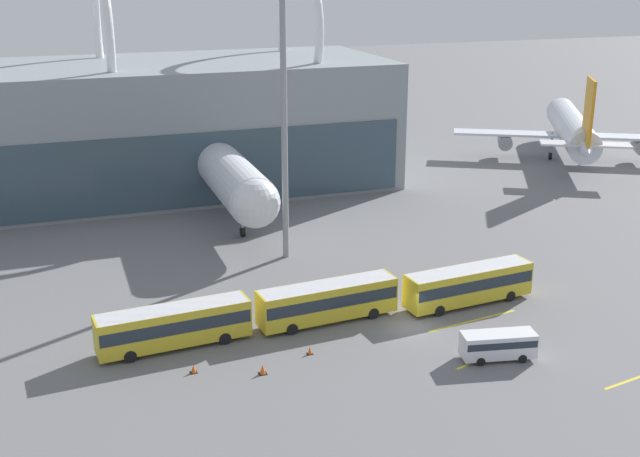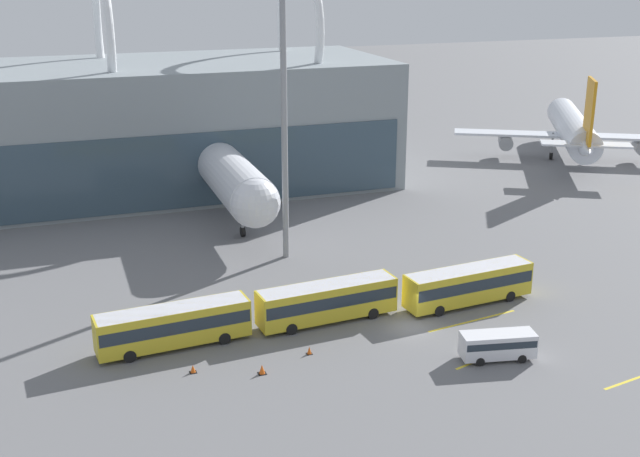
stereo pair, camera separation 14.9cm
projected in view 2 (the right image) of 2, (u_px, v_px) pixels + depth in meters
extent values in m
plane|color=slate|center=(412.00, 327.00, 68.06)|extent=(440.00, 440.00, 0.00)
torus|color=white|center=(103.00, 33.00, 102.03)|extent=(1.10, 18.77, 18.77)
torus|color=white|center=(299.00, 27.00, 110.28)|extent=(1.10, 18.77, 18.77)
cylinder|color=silver|center=(218.00, 162.00, 99.87)|extent=(5.75, 37.45, 5.41)
sphere|color=silver|center=(255.00, 203.00, 83.09)|extent=(5.30, 5.30, 5.30)
cone|color=silver|center=(191.00, 133.00, 116.65)|extent=(5.21, 8.26, 5.14)
cube|color=silver|center=(214.00, 165.00, 102.22)|extent=(42.06, 3.66, 0.35)
cylinder|color=gray|center=(302.00, 169.00, 106.28)|extent=(2.41, 3.38, 2.38)
cylinder|color=gray|center=(121.00, 184.00, 99.07)|extent=(2.41, 3.38, 2.38)
cube|color=#5B338C|center=(190.00, 97.00, 114.14)|extent=(0.46, 6.34, 9.05)
cube|color=silver|center=(192.00, 131.00, 115.66)|extent=(14.09, 3.33, 0.28)
cylinder|color=gray|center=(242.00, 212.00, 89.52)|extent=(0.36, 0.36, 4.62)
cylinder|color=black|center=(243.00, 232.00, 90.26)|extent=(0.46, 1.10, 1.10)
cylinder|color=gray|center=(242.00, 177.00, 103.90)|extent=(0.36, 0.36, 4.62)
cylinder|color=black|center=(242.00, 195.00, 104.63)|extent=(0.46, 1.10, 1.10)
cylinder|color=gray|center=(188.00, 182.00, 101.75)|extent=(0.36, 0.36, 4.62)
cylinder|color=black|center=(189.00, 199.00, 102.48)|extent=(0.46, 1.10, 1.10)
cylinder|color=silver|center=(572.00, 128.00, 125.14)|extent=(18.30, 28.05, 4.71)
sphere|color=silver|center=(561.00, 111.00, 138.90)|extent=(4.61, 4.61, 4.61)
cone|color=silver|center=(586.00, 149.00, 111.38)|extent=(7.03, 7.81, 4.47)
cube|color=silver|center=(573.00, 135.00, 123.72)|extent=(33.62, 20.80, 0.35)
cylinder|color=gray|center=(506.00, 142.00, 125.73)|extent=(3.71, 4.29, 2.20)
cube|color=orange|center=(589.00, 111.00, 110.42)|extent=(3.33, 5.62, 8.84)
cube|color=silver|center=(586.00, 144.00, 111.90)|extent=(12.26, 8.70, 0.28)
cylinder|color=gray|center=(563.00, 130.00, 135.11)|extent=(0.36, 0.36, 3.71)
cylinder|color=black|center=(562.00, 141.00, 135.70)|extent=(0.92, 1.18, 1.10)
cylinder|color=gray|center=(552.00, 144.00, 124.67)|extent=(0.36, 0.36, 3.71)
cylinder|color=black|center=(551.00, 156.00, 125.26)|extent=(0.92, 1.18, 1.10)
cylinder|color=gray|center=(593.00, 146.00, 123.73)|extent=(0.36, 0.36, 3.71)
cylinder|color=black|center=(592.00, 157.00, 124.32)|extent=(0.92, 1.18, 1.10)
cube|color=gold|center=(173.00, 325.00, 64.05)|extent=(12.49, 3.55, 3.02)
cube|color=#232D38|center=(173.00, 322.00, 63.95)|extent=(12.25, 3.56, 1.06)
cube|color=silver|center=(172.00, 309.00, 63.59)|extent=(12.12, 3.44, 0.12)
cylinder|color=black|center=(216.00, 327.00, 66.99)|extent=(1.02, 0.38, 1.00)
cylinder|color=black|center=(224.00, 338.00, 64.92)|extent=(1.02, 0.38, 1.00)
cylinder|color=black|center=(124.00, 343.00, 64.06)|extent=(1.02, 0.38, 1.00)
cylinder|color=black|center=(130.00, 356.00, 61.99)|extent=(1.02, 0.38, 1.00)
cube|color=gold|center=(327.00, 301.00, 68.65)|extent=(12.49, 3.57, 3.02)
cube|color=#232D38|center=(327.00, 298.00, 68.55)|extent=(12.25, 3.58, 1.06)
cube|color=silver|center=(327.00, 285.00, 68.19)|extent=(12.12, 3.47, 0.12)
cylinder|color=black|center=(360.00, 303.00, 71.60)|extent=(1.02, 0.38, 1.00)
cylinder|color=black|center=(373.00, 313.00, 69.53)|extent=(1.02, 0.38, 1.00)
cylinder|color=black|center=(281.00, 318.00, 68.65)|extent=(1.02, 0.38, 1.00)
cylinder|color=black|center=(291.00, 329.00, 66.58)|extent=(1.02, 0.38, 1.00)
cube|color=gold|center=(468.00, 284.00, 72.15)|extent=(12.52, 3.74, 3.02)
cube|color=#232D38|center=(469.00, 281.00, 72.05)|extent=(12.27, 3.75, 1.06)
cube|color=silver|center=(469.00, 269.00, 71.69)|extent=(12.14, 3.63, 0.12)
cylinder|color=black|center=(494.00, 287.00, 75.14)|extent=(1.02, 0.39, 1.00)
cylinder|color=black|center=(510.00, 296.00, 73.08)|extent=(1.02, 0.39, 1.00)
cylinder|color=black|center=(424.00, 301.00, 72.10)|extent=(1.02, 0.39, 1.00)
cylinder|color=black|center=(439.00, 311.00, 70.04)|extent=(1.02, 0.39, 1.00)
cube|color=silver|center=(498.00, 344.00, 62.24)|extent=(6.05, 3.04, 1.90)
cube|color=#232D38|center=(498.00, 341.00, 62.15)|extent=(5.88, 3.02, 0.57)
cylinder|color=black|center=(480.00, 362.00, 61.45)|extent=(0.73, 0.35, 0.70)
cylinder|color=black|center=(472.00, 351.00, 63.16)|extent=(0.73, 0.35, 0.70)
cylinder|color=black|center=(522.00, 359.00, 61.90)|extent=(0.73, 0.35, 0.70)
cylinder|color=black|center=(513.00, 348.00, 63.61)|extent=(0.73, 0.35, 0.70)
cylinder|color=gray|center=(284.00, 126.00, 79.89)|extent=(0.64, 0.64, 27.84)
cube|color=yellow|center=(473.00, 321.00, 69.23)|extent=(9.20, 1.62, 0.01)
cube|color=yellow|center=(484.00, 358.00, 62.80)|extent=(6.08, 2.08, 0.01)
cube|color=black|center=(262.00, 373.00, 60.40)|extent=(0.62, 0.62, 0.02)
cone|color=#EA5914|center=(262.00, 369.00, 60.28)|extent=(0.46, 0.46, 0.73)
cube|color=black|center=(193.00, 372.00, 60.58)|extent=(0.54, 0.54, 0.02)
cone|color=#EA5914|center=(193.00, 368.00, 60.48)|extent=(0.40, 0.40, 0.62)
cube|color=black|center=(309.00, 354.00, 63.43)|extent=(0.47, 0.47, 0.02)
cone|color=#EA5914|center=(309.00, 350.00, 63.33)|extent=(0.35, 0.35, 0.62)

